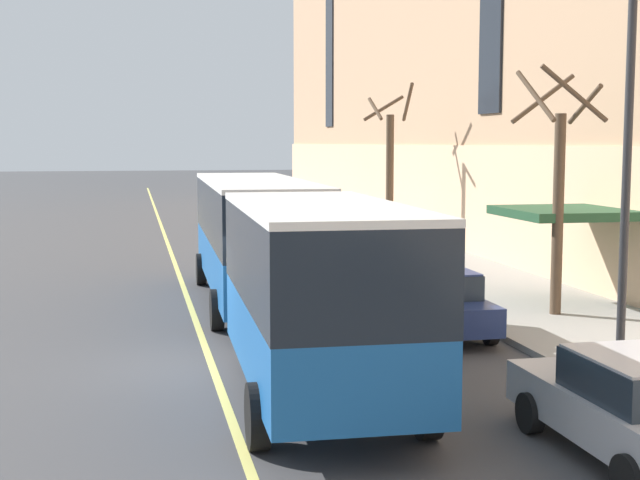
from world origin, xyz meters
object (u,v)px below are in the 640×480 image
at_px(city_bus, 273,248).
at_px(street_tree_far_uptown, 390,168).
at_px(parked_car_silver_2, 637,407).
at_px(parked_car_green_0, 361,261).
at_px(street_tree_mid_block, 558,187).
at_px(parked_car_darkgray_4, 264,211).
at_px(parked_car_navy_3, 434,301).
at_px(street_lamp, 635,126).

bearing_deg(city_bus, street_tree_far_uptown, 64.44).
height_order(parked_car_silver_2, street_tree_far_uptown, street_tree_far_uptown).
xyz_separation_m(parked_car_green_0, street_tree_mid_block, (3.46, -6.30, 2.60)).
height_order(parked_car_darkgray_4, street_tree_mid_block, street_tree_mid_block).
height_order(parked_car_darkgray_4, street_tree_far_uptown, street_tree_far_uptown).
height_order(street_tree_mid_block, street_tree_far_uptown, street_tree_far_uptown).
xyz_separation_m(parked_car_navy_3, parked_car_darkgray_4, (0.15, 28.75, -0.00)).
height_order(parked_car_navy_3, street_tree_mid_block, street_tree_mid_block).
height_order(city_bus, parked_car_silver_2, city_bus).
bearing_deg(city_bus, parked_car_navy_3, -12.13).
bearing_deg(parked_car_navy_3, street_lamp, -70.11).
xyz_separation_m(parked_car_silver_2, street_tree_far_uptown, (3.62, 24.71, 2.65)).
height_order(city_bus, street_tree_far_uptown, street_tree_far_uptown).
distance_m(city_bus, street_tree_far_uptown, 17.00).
distance_m(parked_car_green_0, parked_car_darkgray_4, 21.45).
distance_m(parked_car_navy_3, parked_car_darkgray_4, 28.75).
bearing_deg(street_tree_far_uptown, parked_car_darkgray_4, 105.32).
distance_m(parked_car_silver_2, parked_car_navy_3, 8.63).
bearing_deg(street_lamp, parked_car_darkgray_4, 92.93).
bearing_deg(street_tree_mid_block, street_lamp, -105.32).
height_order(parked_car_darkgray_4, street_lamp, street_lamp).
relative_size(parked_car_green_0, parked_car_navy_3, 0.98).
relative_size(parked_car_darkgray_4, street_tree_far_uptown, 0.64).
bearing_deg(parked_car_silver_2, street_tree_far_uptown, 81.65).
xyz_separation_m(parked_car_silver_2, parked_car_navy_3, (0.01, 8.63, -0.00)).
distance_m(parked_car_silver_2, street_lamp, 5.61).
relative_size(street_tree_mid_block, street_lamp, 0.81).
xyz_separation_m(street_tree_mid_block, street_lamp, (-1.70, -6.21, 1.42)).
distance_m(parked_car_navy_3, street_tree_mid_block, 4.54).
height_order(parked_car_navy_3, street_tree_far_uptown, street_tree_far_uptown).
distance_m(parked_car_navy_3, street_lamp, 6.83).
distance_m(parked_car_darkgray_4, street_lamp, 34.23).
distance_m(city_bus, parked_car_green_0, 7.65).
xyz_separation_m(city_bus, parked_car_silver_2, (3.69, -9.42, -1.25)).
distance_m(city_bus, street_lamp, 8.64).
bearing_deg(street_lamp, street_tree_far_uptown, 85.34).
relative_size(street_tree_mid_block, street_tree_far_uptown, 0.92).
distance_m(street_tree_mid_block, street_lamp, 6.59).
xyz_separation_m(parked_car_green_0, street_lamp, (1.76, -12.51, 4.02)).
bearing_deg(parked_car_navy_3, parked_car_darkgray_4, 89.71).
xyz_separation_m(parked_car_darkgray_4, street_tree_far_uptown, (3.47, -12.67, 2.65)).
bearing_deg(street_tree_mid_block, parked_car_green_0, 118.79).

